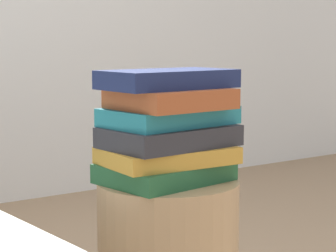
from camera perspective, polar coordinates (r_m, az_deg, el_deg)
The scene contains 6 objects.
book_forest at distance 1.48m, azimuth -0.19°, elevation -4.07°, with size 0.27×0.20×0.04m, color #1E512D.
book_ochre at distance 1.47m, azimuth -0.05°, elevation -2.57°, with size 0.28×0.19×0.04m, color #B7842D.
book_charcoal at distance 1.47m, azimuth -0.02°, elevation -0.93°, with size 0.29×0.19×0.05m, color #28282D.
book_teal at distance 1.49m, azimuth 0.11°, elevation 0.86°, with size 0.29×0.18×0.04m, color #1E727F.
book_rust at distance 1.46m, azimuth 0.10°, elevation 2.41°, with size 0.23×0.21×0.04m, color #994723.
book_navy at distance 1.46m, azimuth -0.13°, elevation 4.11°, with size 0.30×0.16×0.04m, color #19234C.
Camera 1 is at (-0.84, -1.20, 0.83)m, focal length 69.79 mm.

